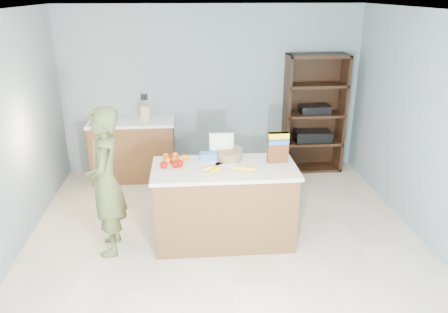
{
  "coord_description": "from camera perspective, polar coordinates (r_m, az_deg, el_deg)",
  "views": [
    {
      "loc": [
        -0.37,
        -4.03,
        2.69
      ],
      "look_at": [
        0.0,
        0.35,
        1.0
      ],
      "focal_mm": 35.0,
      "sensor_mm": 36.0,
      "label": 1
    }
  ],
  "objects": [
    {
      "name": "counter_peninsula",
      "position": [
        4.9,
        0.05,
        -6.61
      ],
      "size": [
        1.56,
        0.76,
        0.9
      ],
      "color": "brown",
      "rests_on": "ground"
    },
    {
      "name": "oranges",
      "position": [
        4.87,
        -6.49,
        -0.22
      ],
      "size": [
        0.28,
        0.23,
        0.07
      ],
      "color": "orange",
      "rests_on": "counter_peninsula"
    },
    {
      "name": "salad_bowl",
      "position": [
        4.88,
        0.69,
        0.24
      ],
      "size": [
        0.3,
        0.3,
        0.13
      ],
      "color": "#267219",
      "rests_on": "counter_peninsula"
    },
    {
      "name": "bananas",
      "position": [
        4.58,
        0.62,
        -1.63
      ],
      "size": [
        0.58,
        0.19,
        0.04
      ],
      "color": "yellow",
      "rests_on": "counter_peninsula"
    },
    {
      "name": "shelving_unit",
      "position": [
        6.9,
        11.54,
        5.27
      ],
      "size": [
        0.9,
        0.4,
        1.8
      ],
      "color": "black",
      "rests_on": "ground"
    },
    {
      "name": "apples",
      "position": [
        4.72,
        -6.75,
        -0.84
      ],
      "size": [
        0.25,
        0.24,
        0.08
      ],
      "color": "#850C02",
      "rests_on": "counter_peninsula"
    },
    {
      "name": "back_cabinet",
      "position": [
        6.67,
        -11.71,
        0.97
      ],
      "size": [
        1.24,
        0.62,
        0.9
      ],
      "color": "brown",
      "rests_on": "ground"
    },
    {
      "name": "envelopes",
      "position": [
        4.77,
        -0.29,
        -0.95
      ],
      "size": [
        0.32,
        0.23,
        0.0
      ],
      "color": "white",
      "rests_on": "counter_peninsula"
    },
    {
      "name": "knife_block",
      "position": [
        6.45,
        -10.25,
        5.69
      ],
      "size": [
        0.12,
        0.1,
        0.31
      ],
      "color": "tan",
      "rests_on": "back_cabinet"
    },
    {
      "name": "blue_carton",
      "position": [
        4.88,
        -2.1,
        0.05
      ],
      "size": [
        0.19,
        0.13,
        0.08
      ],
      "primitive_type": "cube",
      "rotation": [
        0.0,
        0.0,
        0.05
      ],
      "color": "blue",
      "rests_on": "counter_peninsula"
    },
    {
      "name": "tv",
      "position": [
        4.94,
        -0.33,
        1.76
      ],
      "size": [
        0.28,
        0.12,
        0.28
      ],
      "color": "silver",
      "rests_on": "counter_peninsula"
    },
    {
      "name": "floor",
      "position": [
        4.85,
        0.36,
        -12.6
      ],
      "size": [
        4.5,
        5.0,
        0.02
      ],
      "primitive_type": "cube",
      "color": "beige",
      "rests_on": "ground"
    },
    {
      "name": "cereal_box",
      "position": [
        4.79,
        7.05,
        1.47
      ],
      "size": [
        0.23,
        0.09,
        0.34
      ],
      "color": "#592B14",
      "rests_on": "counter_peninsula"
    },
    {
      "name": "person",
      "position": [
        4.72,
        -15.21,
        -3.27
      ],
      "size": [
        0.43,
        0.62,
        1.61
      ],
      "primitive_type": "imported",
      "rotation": [
        0.0,
        0.0,
        -1.49
      ],
      "color": "#4C572E",
      "rests_on": "ground"
    },
    {
      "name": "walls",
      "position": [
        4.17,
        0.41,
        6.65
      ],
      "size": [
        4.52,
        5.02,
        2.51
      ],
      "color": "gray",
      "rests_on": "ground"
    }
  ]
}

